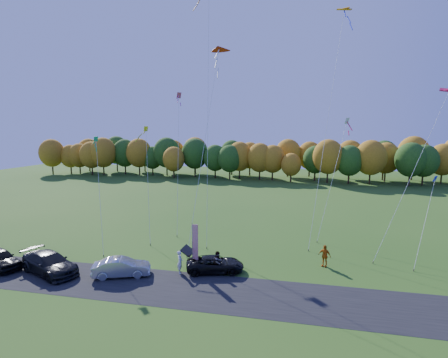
% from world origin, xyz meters
% --- Properties ---
extents(ground, '(160.00, 160.00, 0.00)m').
position_xyz_m(ground, '(0.00, 0.00, 0.00)').
color(ground, '#224C14').
extents(asphalt_strip, '(90.00, 6.00, 0.01)m').
position_xyz_m(asphalt_strip, '(0.00, -4.00, 0.01)').
color(asphalt_strip, black).
rests_on(asphalt_strip, ground).
extents(tree_line, '(116.00, 12.00, 10.00)m').
position_xyz_m(tree_line, '(0.00, 55.00, 0.00)').
color(tree_line, '#1E4711').
rests_on(tree_line, ground).
extents(black_suv, '(5.23, 3.41, 1.34)m').
position_xyz_m(black_suv, '(0.64, -0.38, 0.67)').
color(black_suv, black).
rests_on(black_suv, ground).
extents(silver_sedan, '(4.85, 3.15, 1.51)m').
position_xyz_m(silver_sedan, '(-6.60, -2.89, 0.75)').
color(silver_sedan, '#B7B7BC').
rests_on(silver_sedan, ground).
extents(dark_truck_a, '(6.42, 4.54, 1.73)m').
position_xyz_m(dark_truck_a, '(-12.75, -3.66, 0.86)').
color(dark_truck_a, black).
rests_on(dark_truck_a, ground).
extents(person_tailgate_a, '(0.66, 0.81, 1.91)m').
position_xyz_m(person_tailgate_a, '(-2.17, -1.25, 0.96)').
color(person_tailgate_a, silver).
rests_on(person_tailgate_a, ground).
extents(person_tailgate_b, '(0.99, 1.11, 1.88)m').
position_xyz_m(person_tailgate_b, '(0.94, -0.59, 0.94)').
color(person_tailgate_b, gray).
rests_on(person_tailgate_b, ground).
extents(person_east, '(1.22, 0.94, 1.93)m').
position_xyz_m(person_east, '(9.70, 2.81, 0.97)').
color(person_east, '#BE6111').
rests_on(person_east, ground).
extents(feather_flag, '(0.54, 0.09, 4.11)m').
position_xyz_m(feather_flag, '(-1.13, -0.41, 2.51)').
color(feather_flag, '#999999').
rests_on(feather_flag, ground).
extents(kite_delta_blue, '(4.12, 11.74, 30.73)m').
position_xyz_m(kite_delta_blue, '(-2.78, 10.38, 15.11)').
color(kite_delta_blue, '#4C3F33').
rests_on(kite_delta_blue, ground).
extents(kite_parafoil_orange, '(5.17, 11.80, 26.46)m').
position_xyz_m(kite_parafoil_orange, '(10.16, 12.09, 13.10)').
color(kite_parafoil_orange, '#4C3F33').
rests_on(kite_parafoil_orange, ground).
extents(kite_delta_red, '(2.28, 9.82, 21.90)m').
position_xyz_m(kite_delta_red, '(-2.13, 6.85, 11.14)').
color(kite_delta_red, '#4C3F33').
rests_on(kite_delta_red, ground).
extents(kite_parafoil_rainbow, '(8.81, 6.48, 16.22)m').
position_xyz_m(kite_parafoil_rainbow, '(17.58, 7.35, 7.94)').
color(kite_parafoil_rainbow, '#4C3F33').
rests_on(kite_parafoil_rainbow, ground).
extents(kite_diamond_yellow, '(3.15, 5.95, 12.55)m').
position_xyz_m(kite_diamond_yellow, '(-8.87, 7.47, 6.11)').
color(kite_diamond_yellow, '#4C3F33').
rests_on(kite_diamond_yellow, ground).
extents(kite_diamond_green, '(3.78, 5.38, 11.44)m').
position_xyz_m(kite_diamond_green, '(-12.14, 3.20, 5.56)').
color(kite_diamond_green, '#4C3F33').
rests_on(kite_diamond_green, ground).
extents(kite_diamond_white, '(3.90, 7.43, 13.63)m').
position_xyz_m(kite_diamond_white, '(11.00, 12.78, 6.57)').
color(kite_diamond_white, '#4C3F33').
rests_on(kite_diamond_white, ground).
extents(kite_diamond_pink, '(2.88, 8.36, 16.95)m').
position_xyz_m(kite_diamond_pink, '(-6.95, 11.93, 8.23)').
color(kite_diamond_pink, '#4C3F33').
rests_on(kite_diamond_pink, ground).
extents(kite_diamond_blue_low, '(3.37, 5.84, 7.80)m').
position_xyz_m(kite_diamond_blue_low, '(18.48, 5.98, 3.71)').
color(kite_diamond_blue_low, '#4C3F33').
rests_on(kite_diamond_blue_low, ground).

